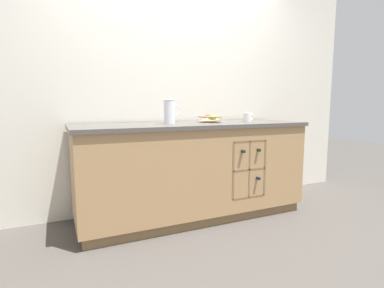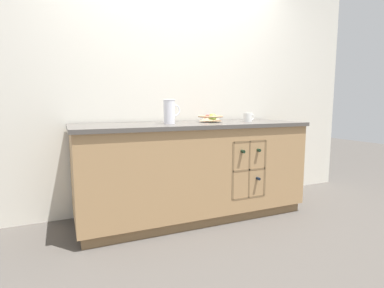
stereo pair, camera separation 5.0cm
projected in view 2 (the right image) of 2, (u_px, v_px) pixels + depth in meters
The scene contains 6 objects.
ground_plane at pixel (192, 215), 2.94m from camera, with size 14.00×14.00×0.00m, color #4C4742.
back_wall at pixel (176, 86), 3.16m from camera, with size 4.55×0.06×2.55m, color silver.
kitchen_island at pixel (192, 169), 2.88m from camera, with size 2.19×0.76×0.91m.
fruit_bowl at pixel (211, 118), 2.98m from camera, with size 0.25×0.25×0.09m.
white_pitcher at pixel (169, 111), 2.70m from camera, with size 0.16×0.11×0.22m.
ceramic_mug at pixel (248, 117), 3.05m from camera, with size 0.12×0.09×0.09m.
Camera 2 is at (-1.14, -2.59, 1.08)m, focal length 28.00 mm.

